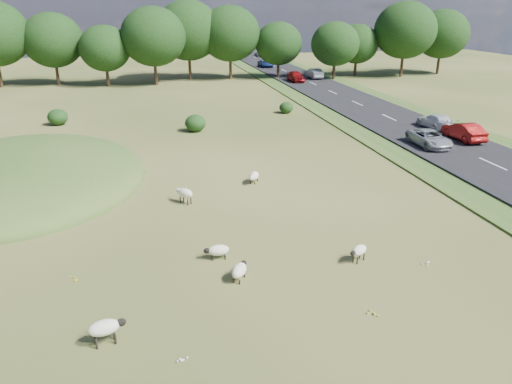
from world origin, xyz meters
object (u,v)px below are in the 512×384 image
sheep_0 (254,176)px  car_2 (464,131)px  sheep_5 (105,328)px  car_3 (314,73)px  sheep_1 (239,270)px  car_7 (266,63)px  car_1 (296,76)px  car_4 (261,53)px  car_6 (429,138)px  sheep_2 (218,250)px  sheep_4 (359,251)px  car_5 (436,121)px  sheep_3 (185,193)px

sheep_0 → car_2: (19.11, 6.16, 0.51)m
sheep_5 → car_3: size_ratio=0.29×
sheep_1 → car_7: (18.43, 73.14, 0.45)m
car_1 → sheep_5: bearing=-112.4°
car_2 → car_4: 75.70m
car_2 → car_6: 3.96m
sheep_2 → sheep_4: bearing=165.1°
sheep_2 → car_4: car_4 is taller
car_3 → car_7: size_ratio=0.98×
sheep_2 → sheep_5: 6.89m
car_1 → car_7: 19.24m
sheep_1 → car_7: 75.43m
car_3 → car_5: size_ratio=1.01×
sheep_2 → sheep_3: size_ratio=0.96×
car_6 → sheep_3: bearing=-158.9°
car_5 → car_6: (-3.80, -5.37, -0.03)m
sheep_1 → car_6: (18.43, 16.80, 0.42)m
sheep_4 → car_1: 55.03m
sheep_3 → car_3: 53.19m
car_1 → car_6: (0.00, -37.11, -0.14)m
car_2 → car_3: (0.00, 38.81, 0.03)m
sheep_2 → car_3: car_3 is taller
sheep_4 → car_1: (12.97, 53.47, 0.47)m
car_1 → sheep_2: bearing=-110.2°
sheep_5 → car_2: size_ratio=0.30×
sheep_0 → car_6: car_6 is taller
sheep_3 → car_4: 87.76m
car_7 → sheep_4: bearing=-100.1°
sheep_4 → car_6: (12.97, 16.37, 0.34)m
sheep_2 → car_3: (22.84, 54.71, 0.58)m
car_3 → car_5: car_3 is taller
sheep_3 → car_1: (19.92, 44.79, 0.38)m
sheep_3 → sheep_2: bearing=148.0°
sheep_3 → sheep_1: bearing=150.3°
sheep_1 → sheep_3: (-1.50, 9.12, 0.18)m
car_5 → sheep_4: bearing=52.3°
sheep_4 → car_1: bearing=-136.0°
car_3 → car_6: size_ratio=1.01×
car_2 → car_3: size_ratio=0.96×
car_3 → sheep_0: bearing=67.0°
car_1 → car_2: size_ratio=1.02×
sheep_0 → car_5: car_5 is taller
car_1 → car_4: bearing=84.5°
car_5 → car_7: size_ratio=0.97×
sheep_0 → sheep_5: size_ratio=0.97×
car_4 → car_7: bearing=79.5°
car_1 → car_6: car_1 is taller
car_3 → car_7: (-3.80, 16.42, -0.10)m
sheep_4 → sheep_5: (-10.59, -3.62, 0.10)m
sheep_1 → car_5: bearing=-14.4°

